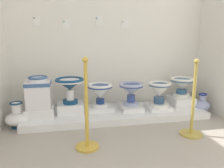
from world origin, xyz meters
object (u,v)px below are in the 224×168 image
plinth_block_central_ornate (71,108)px  stanchion_post_near_left (87,123)px  plinth_block_pale_glazed (40,112)px  info_placard_third (98,21)px  info_placard_second (66,24)px  decorative_vase_corner (17,118)px  antique_toilet_central_ornate (70,85)px  antique_toilet_leftmost (100,91)px  info_placard_first (36,21)px  antique_toilet_broad_patterned (182,84)px  plinth_block_leftmost (100,108)px  antique_toilet_tall_cobalt (159,91)px  plinth_block_slender_white (131,107)px  info_placard_fourth (125,24)px  stanchion_post_near_right (192,115)px  antique_toilet_pale_glazed (39,92)px  decorative_vase_spare (202,105)px  antique_toilet_slender_white (131,90)px  plinth_block_broad_patterned (181,101)px  plinth_block_tall_cobalt (159,108)px

plinth_block_central_ornate → stanchion_post_near_left: 0.98m
plinth_block_pale_glazed → plinth_block_central_ornate: (0.43, 0.09, 0.01)m
info_placard_third → stanchion_post_near_left: 1.81m
plinth_block_pale_glazed → info_placard_second: 1.41m
decorative_vase_corner → stanchion_post_near_left: bearing=-40.6°
plinth_block_pale_glazed → antique_toilet_central_ornate: size_ratio=0.93×
antique_toilet_leftmost → decorative_vase_corner: 1.23m
info_placard_first → decorative_vase_corner: bearing=-114.6°
antique_toilet_broad_patterned → stanchion_post_near_left: stanchion_post_near_left is taller
plinth_block_leftmost → antique_toilet_broad_patterned: bearing=0.5°
info_placard_second → antique_toilet_tall_cobalt: bearing=-18.8°
plinth_block_leftmost → info_placard_second: bearing=143.1°
plinth_block_slender_white → info_placard_fourth: bearing=90.8°
antique_toilet_central_ornate → info_placard_first: size_ratio=3.24×
plinth_block_central_ornate → info_placard_third: bearing=37.3°
plinth_block_central_ornate → stanchion_post_near_right: stanchion_post_near_right is taller
plinth_block_slender_white → stanchion_post_near_right: (0.55, -0.85, 0.13)m
antique_toilet_tall_cobalt → decorative_vase_corner: antique_toilet_tall_cobalt is taller
antique_toilet_central_ornate → info_placard_fourth: (0.94, 0.38, 0.91)m
antique_toilet_tall_cobalt → info_placard_second: bearing=161.2°
antique_toilet_pale_glazed → antique_toilet_tall_cobalt: bearing=-0.2°
plinth_block_slender_white → stanchion_post_near_right: 1.02m
antique_toilet_central_ornate → plinth_block_slender_white: (0.94, -0.03, -0.40)m
plinth_block_leftmost → info_placard_second: size_ratio=2.78×
antique_toilet_leftmost → decorative_vase_spare: size_ratio=1.21×
plinth_block_slender_white → antique_toilet_slender_white: (-0.00, 0.00, 0.29)m
antique_toilet_leftmost → plinth_block_slender_white: (0.49, -0.05, -0.27)m
antique_toilet_slender_white → info_placard_first: info_placard_first is taller
plinth_block_leftmost → antique_toilet_central_ornate: bearing=-177.7°
antique_toilet_tall_cobalt → decorative_vase_corner: 2.12m
plinth_block_leftmost → info_placard_second: info_placard_second is taller
info_placard_second → stanchion_post_near_left: bearing=-82.0°
antique_toilet_central_ornate → info_placard_fourth: info_placard_fourth is taller
antique_toilet_leftmost → antique_toilet_slender_white: antique_toilet_slender_white is taller
antique_toilet_broad_patterned → decorative_vase_spare: antique_toilet_broad_patterned is taller
info_placard_first → info_placard_second: bearing=0.0°
antique_toilet_leftmost → info_placard_fourth: size_ratio=2.90×
plinth_block_broad_patterned → info_placard_third: info_placard_third is taller
antique_toilet_pale_glazed → plinth_block_slender_white: (1.38, 0.07, -0.34)m
plinth_block_broad_patterned → info_placard_fourth: bearing=159.1°
info_placard_fourth → stanchion_post_near_right: 1.81m
plinth_block_central_ornate → antique_toilet_broad_patterned: bearing=0.9°
antique_toilet_leftmost → info_placard_second: 1.19m
plinth_block_broad_patterned → info_placard_third: 1.92m
plinth_block_central_ornate → plinth_block_tall_cobalt: bearing=-4.2°
plinth_block_leftmost → plinth_block_slender_white: 0.49m
plinth_block_broad_patterned → plinth_block_leftmost: bearing=-179.5°
plinth_block_broad_patterned → info_placard_second: bearing=169.5°
plinth_block_pale_glazed → plinth_block_broad_patterned: size_ratio=1.02×
antique_toilet_tall_cobalt → plinth_block_broad_patterned: bearing=16.1°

